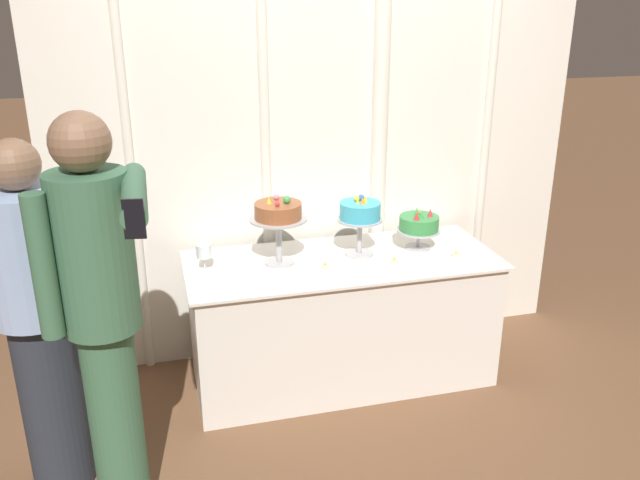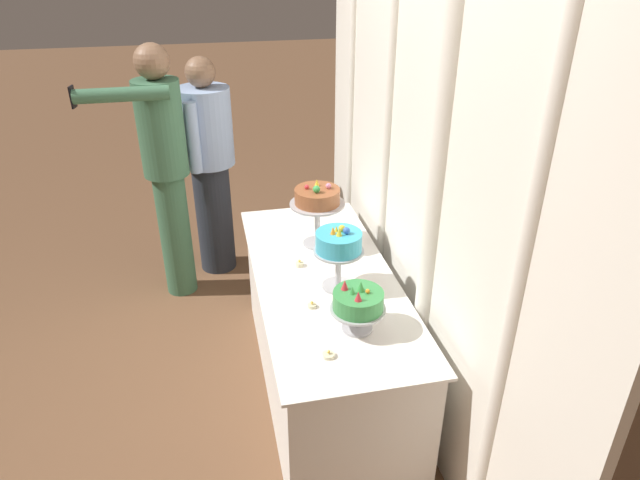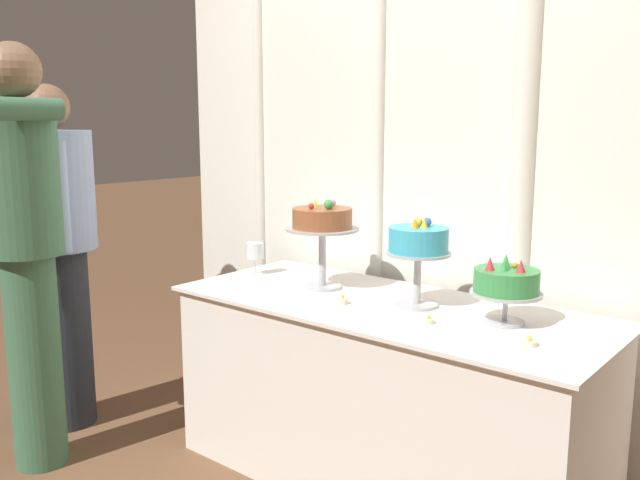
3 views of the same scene
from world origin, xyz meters
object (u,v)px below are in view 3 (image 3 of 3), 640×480
Objects in this scene: cake_display_rightmost at (506,284)px; tealight_near_right at (529,343)px; cake_display_leftmost at (322,224)px; wine_glass at (255,251)px; tealight_near_left at (428,321)px; cake_table at (384,394)px; guest_girl_blue_dress at (23,235)px; cake_display_center at (418,245)px; tealight_far_left at (343,301)px; guest_man_pink_jacket at (56,246)px.

tealight_near_right is (0.16, -0.16, -0.13)m from cake_display_rightmost.
cake_display_leftmost is 0.43m from wine_glass.
cake_table is at bearing 155.44° from tealight_near_left.
guest_girl_blue_dress is (-1.19, -0.80, 0.60)m from cake_table.
cake_display_center reaches higher than tealight_near_left.
cake_display_rightmost reaches higher than tealight_far_left.
tealight_far_left is at bearing -13.21° from wine_glass.
guest_man_pink_jacket is (-0.73, -0.55, 0.02)m from wine_glass.
guest_man_pink_jacket is (-1.57, -0.56, -0.11)m from cake_display_center.
cake_table is 32.58× the size of tealight_near_right.
tealight_far_left reaches higher than tealight_near_right.
cake_table is at bearing 169.03° from tealight_near_right.
cake_table is at bearing -157.99° from cake_display_center.
cake_display_rightmost is at bearing 0.32° from cake_display_center.
tealight_near_left is (0.99, -0.15, -0.10)m from wine_glass.
cake_display_center is 1.67m from guest_man_pink_jacket.
cake_display_leftmost reaches higher than cake_display_rightmost.
cake_display_leftmost is 0.81m from cake_display_rightmost.
cake_display_center is 8.03× the size of tealight_far_left.
tealight_near_right is at bearing -9.13° from cake_display_leftmost.
tealight_near_left is 1.76m from guest_man_pink_jacket.
guest_girl_blue_dress is (-1.30, -0.84, 0.01)m from cake_display_center.
cake_display_rightmost is at bearing 5.76° from cake_table.
wine_glass is at bearing -179.53° from cake_display_rightmost.
cake_display_leftmost reaches higher than cake_display_center.
guest_girl_blue_dress is (-1.64, -0.84, 0.10)m from cake_display_rightmost.
guest_girl_blue_dress is (-0.85, -0.83, -0.03)m from cake_display_leftmost.
cake_display_rightmost is at bearing 133.40° from tealight_near_right.
tealight_far_left is (0.61, -0.14, -0.09)m from wine_glass.
cake_display_center is 0.20× the size of guest_girl_blue_dress.
wine_glass is 3.49× the size of tealight_near_left.
cake_display_leftmost is 0.22× the size of guest_girl_blue_dress.
guest_man_pink_jacket is 0.41m from guest_girl_blue_dress.
cake_display_leftmost is 2.58× the size of wine_glass.
cake_table is at bearing 40.41° from tealight_far_left.
cake_display_rightmost reaches higher than tealight_near_left.
wine_glass is (-0.84, -0.01, -0.13)m from cake_display_center.
cake_display_center is 2.35× the size of wine_glass.
tealight_near_left and tealight_near_right have the same top height.
tealight_near_right is (0.50, -0.16, -0.22)m from cake_display_center.
guest_man_pink_jacket is (-1.12, -0.55, -0.15)m from cake_display_leftmost.
guest_girl_blue_dress reaches higher than tealight_near_right.
guest_man_pink_jacket reaches higher than cake_display_leftmost.
tealight_near_right is 0.03× the size of guest_man_pink_jacket.
guest_girl_blue_dress reaches higher than wine_glass.
cake_display_rightmost is (0.80, 0.01, -0.13)m from cake_display_leftmost.
cake_display_leftmost is at bearing -0.27° from wine_glass.
guest_girl_blue_dress is (-1.44, -0.68, 0.23)m from tealight_near_left.
tealight_near_right is (0.74, -0.01, -0.00)m from tealight_far_left.
tealight_far_left is (-0.58, -0.15, -0.13)m from cake_display_rightmost.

